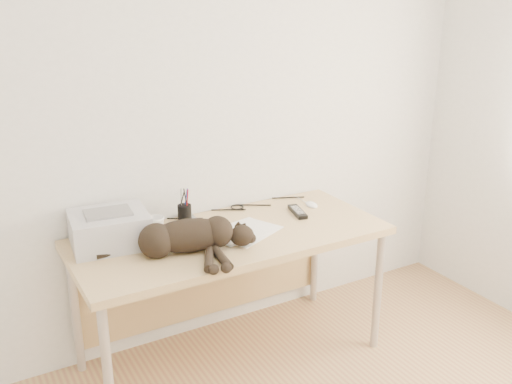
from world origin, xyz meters
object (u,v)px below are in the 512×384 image
mug (156,225)px  mouse (312,203)px  pen_cup (185,214)px  printer (109,229)px  desk (224,251)px  cat (185,238)px

mug → mouse: bearing=-4.4°
mug → mouse: 0.92m
pen_cup → mouse: (0.74, -0.12, -0.04)m
printer → mouse: bearing=-1.9°
desk → printer: printer is taller
desk → printer: (-0.57, 0.08, 0.22)m
printer → mug: size_ratio=4.38×
cat → printer: bearing=152.2°
cat → desk: bearing=47.2°
cat → mug: 0.30m
printer → pen_cup: size_ratio=2.07×
pen_cup → cat: bearing=-112.4°
desk → printer: size_ratio=4.09×
cat → pen_cup: size_ratio=3.83×
desk → mouse: 0.61m
desk → pen_cup: size_ratio=8.49×
pen_cup → mouse: 0.75m
desk → cat: bearing=-148.0°
desk → pen_cup: pen_cup is taller
printer → mouse: (1.16, -0.04, -0.07)m
pen_cup → desk: bearing=-48.2°
desk → mug: size_ratio=17.94×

